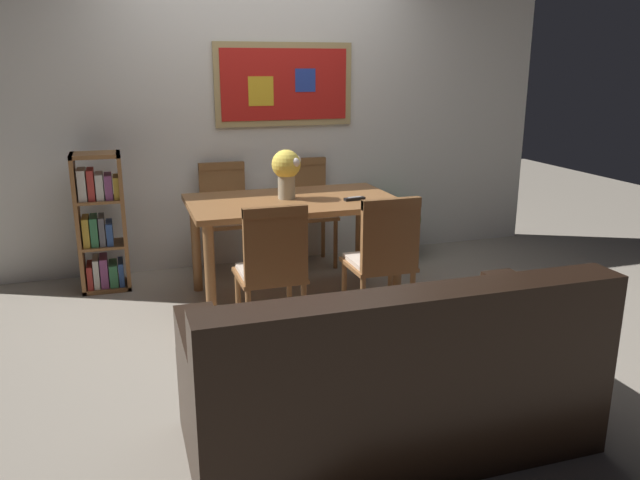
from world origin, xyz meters
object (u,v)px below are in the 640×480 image
object	(u,v)px
dining_chair_near_left	(272,264)
tv_remote	(355,199)
dining_chair_far_right	(308,202)
bookshelf	(101,225)
dining_table	(293,212)
leather_couch	(391,383)
dining_chair_far_left	(225,209)
dining_chair_near_right	(383,253)
potted_ivy	(399,225)
flower_vase	(286,169)

from	to	relation	value
dining_chair_near_left	tv_remote	bearing A→B (deg)	39.05
dining_chair_far_right	dining_chair_near_left	xyz separation A→B (m)	(-0.70, -1.59, 0.00)
dining_chair_near_left	bookshelf	distance (m)	1.74
dining_table	leather_couch	size ratio (longest dim) A/B	0.83
dining_chair_far_left	bookshelf	world-z (taller)	bookshelf
dining_chair_near_left	leather_couch	bearing A→B (deg)	-77.89
dining_table	tv_remote	xyz separation A→B (m)	(0.41, -0.17, 0.11)
dining_table	dining_chair_near_right	bearing A→B (deg)	-64.58
bookshelf	potted_ivy	bearing A→B (deg)	1.46
dining_chair_far_right	potted_ivy	world-z (taller)	dining_chair_far_right
tv_remote	flower_vase	bearing A→B (deg)	155.11
dining_table	dining_chair_near_left	world-z (taller)	dining_chair_near_left
dining_table	bookshelf	world-z (taller)	bookshelf
dining_chair_far_left	bookshelf	size ratio (longest dim) A/B	0.86
dining_chair_near_right	potted_ivy	xyz separation A→B (m)	(0.80, 1.49, -0.24)
dining_chair_near_left	tv_remote	distance (m)	1.01
dining_chair_near_left	flower_vase	world-z (taller)	flower_vase
dining_chair_near_right	dining_chair_far_left	bearing A→B (deg)	115.42
bookshelf	potted_ivy	xyz separation A→B (m)	(2.53, 0.06, -0.21)
potted_ivy	leather_couch	bearing A→B (deg)	-115.46
dining_chair_near_left	dining_chair_near_right	bearing A→B (deg)	-0.21
dining_chair_near_right	flower_vase	xyz separation A→B (m)	(-0.41, 0.83, 0.43)
dining_chair_near_right	dining_chair_far_left	world-z (taller)	same
dining_table	bookshelf	xyz separation A→B (m)	(-1.35, 0.63, -0.15)
dining_chair_far_right	bookshelf	bearing A→B (deg)	-174.11
dining_chair_near_left	bookshelf	bearing A→B (deg)	125.13
dining_chair_far_left	flower_vase	world-z (taller)	flower_vase
dining_chair_far_right	dining_table	bearing A→B (deg)	-113.64
flower_vase	dining_chair_far_left	bearing A→B (deg)	114.42
dining_chair_far_right	dining_chair_near_right	size ratio (longest dim) A/B	1.00
bookshelf	leather_couch	bearing A→B (deg)	-64.33
dining_table	dining_chair_far_left	world-z (taller)	dining_chair_far_left
flower_vase	tv_remote	size ratio (longest dim) A/B	2.22
dining_chair_far_right	tv_remote	xyz separation A→B (m)	(0.06, -0.98, 0.23)
leather_couch	bookshelf	size ratio (longest dim) A/B	1.70
leather_couch	potted_ivy	world-z (taller)	leather_couch
dining_chair_near_left	dining_chair_far_left	size ratio (longest dim) A/B	1.00
leather_couch	tv_remote	xyz separation A→B (m)	(0.51, 1.81, 0.45)
dining_chair_far_left	bookshelf	xyz separation A→B (m)	(-0.98, -0.15, -0.03)
dining_table	bookshelf	size ratio (longest dim) A/B	1.41
dining_chair_near_left	dining_chair_near_right	xyz separation A→B (m)	(0.72, -0.00, 0.00)
dining_chair_far_left	leather_couch	xyz separation A→B (m)	(0.28, -2.75, -0.22)
dining_chair_near_left	potted_ivy	size ratio (longest dim) A/B	1.55
bookshelf	tv_remote	size ratio (longest dim) A/B	6.62
dining_chair_near_right	flower_vase	world-z (taller)	flower_vase
dining_table	dining_chair_near_left	size ratio (longest dim) A/B	1.65
leather_couch	flower_vase	size ratio (longest dim) A/B	5.07
leather_couch	tv_remote	size ratio (longest dim) A/B	11.24
bookshelf	tv_remote	distance (m)	1.95
leather_couch	tv_remote	world-z (taller)	leather_couch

